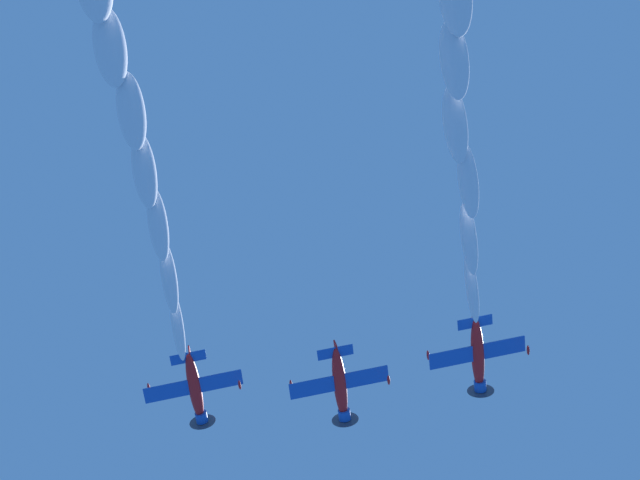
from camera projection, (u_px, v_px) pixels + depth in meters
airplane_lead at (195, 390)px, 74.22m from camera, size 7.90×7.90×3.36m
airplane_left_wingman at (340, 386)px, 72.10m from camera, size 7.92×7.89×3.13m
airplane_right_wingman at (478, 356)px, 72.54m from camera, size 7.91×7.88×3.10m
smoke_trail_lead at (116, 57)px, 62.83m from camera, size 30.10×32.63×8.57m
smoke_trail_right_wingman at (454, 6)px, 61.12m from camera, size 30.25×32.03×8.48m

